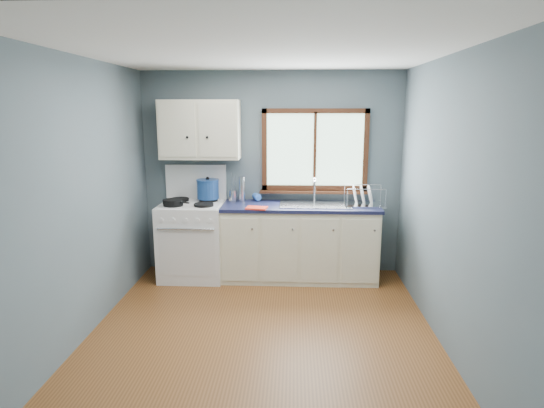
{
  "coord_description": "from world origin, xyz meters",
  "views": [
    {
      "loc": [
        0.28,
        -3.83,
        2.04
      ],
      "look_at": [
        0.05,
        0.9,
        1.05
      ],
      "focal_mm": 30.0,
      "sensor_mm": 36.0,
      "label": 1
    }
  ],
  "objects_px": {
    "skillet": "(173,201)",
    "utensil_crock": "(233,195)",
    "dish_rack": "(363,200)",
    "base_cabinets": "(299,246)",
    "stockpot": "(208,189)",
    "gas_range": "(193,238)",
    "thermos": "(242,189)",
    "sink": "(315,210)"
  },
  "relations": [
    {
      "from": "stockpot",
      "to": "dish_rack",
      "type": "bearing_deg",
      "value": -3.62
    },
    {
      "from": "sink",
      "to": "stockpot",
      "type": "xyz_separation_m",
      "value": [
        -1.31,
        0.13,
        0.22
      ]
    },
    {
      "from": "stockpot",
      "to": "utensil_crock",
      "type": "distance_m",
      "value": 0.32
    },
    {
      "from": "thermos",
      "to": "skillet",
      "type": "bearing_deg",
      "value": -157.45
    },
    {
      "from": "skillet",
      "to": "stockpot",
      "type": "bearing_deg",
      "value": 61.62
    },
    {
      "from": "thermos",
      "to": "dish_rack",
      "type": "height_order",
      "value": "thermos"
    },
    {
      "from": "skillet",
      "to": "utensil_crock",
      "type": "xyz_separation_m",
      "value": [
        0.67,
        0.35,
        0.01
      ]
    },
    {
      "from": "utensil_crock",
      "to": "thermos",
      "type": "relative_size",
      "value": 1.14
    },
    {
      "from": "sink",
      "to": "skillet",
      "type": "xyz_separation_m",
      "value": [
        -1.67,
        -0.18,
        0.12
      ]
    },
    {
      "from": "sink",
      "to": "thermos",
      "type": "relative_size",
      "value": 2.7
    },
    {
      "from": "sink",
      "to": "dish_rack",
      "type": "distance_m",
      "value": 0.59
    },
    {
      "from": "gas_range",
      "to": "utensil_crock",
      "type": "relative_size",
      "value": 3.84
    },
    {
      "from": "base_cabinets",
      "to": "dish_rack",
      "type": "relative_size",
      "value": 3.95
    },
    {
      "from": "base_cabinets",
      "to": "stockpot",
      "type": "relative_size",
      "value": 5.1
    },
    {
      "from": "gas_range",
      "to": "base_cabinets",
      "type": "bearing_deg",
      "value": 0.82
    },
    {
      "from": "gas_range",
      "to": "dish_rack",
      "type": "xyz_separation_m",
      "value": [
        2.06,
        0.03,
        0.49
      ]
    },
    {
      "from": "gas_range",
      "to": "skillet",
      "type": "bearing_deg",
      "value": -138.6
    },
    {
      "from": "skillet",
      "to": "dish_rack",
      "type": "distance_m",
      "value": 2.25
    },
    {
      "from": "sink",
      "to": "utensil_crock",
      "type": "bearing_deg",
      "value": 170.32
    },
    {
      "from": "sink",
      "to": "utensil_crock",
      "type": "relative_size",
      "value": 2.37
    },
    {
      "from": "stockpot",
      "to": "thermos",
      "type": "bearing_deg",
      "value": 1.65
    },
    {
      "from": "stockpot",
      "to": "skillet",
      "type": "bearing_deg",
      "value": -139.16
    },
    {
      "from": "skillet",
      "to": "utensil_crock",
      "type": "distance_m",
      "value": 0.75
    },
    {
      "from": "gas_range",
      "to": "skillet",
      "type": "height_order",
      "value": "gas_range"
    },
    {
      "from": "stockpot",
      "to": "thermos",
      "type": "distance_m",
      "value": 0.42
    },
    {
      "from": "gas_range",
      "to": "thermos",
      "type": "bearing_deg",
      "value": 15.15
    },
    {
      "from": "gas_range",
      "to": "dish_rack",
      "type": "distance_m",
      "value": 2.12
    },
    {
      "from": "utensil_crock",
      "to": "gas_range",
      "type": "bearing_deg",
      "value": -158.6
    },
    {
      "from": "base_cabinets",
      "to": "thermos",
      "type": "relative_size",
      "value": 5.95
    },
    {
      "from": "sink",
      "to": "utensil_crock",
      "type": "height_order",
      "value": "utensil_crock"
    },
    {
      "from": "base_cabinets",
      "to": "thermos",
      "type": "xyz_separation_m",
      "value": [
        -0.71,
        0.14,
        0.67
      ]
    },
    {
      "from": "gas_range",
      "to": "stockpot",
      "type": "xyz_separation_m",
      "value": [
        0.18,
        0.15,
        0.59
      ]
    },
    {
      "from": "gas_range",
      "to": "sink",
      "type": "distance_m",
      "value": 1.53
    },
    {
      "from": "sink",
      "to": "dish_rack",
      "type": "height_order",
      "value": "sink"
    },
    {
      "from": "stockpot",
      "to": "base_cabinets",
      "type": "bearing_deg",
      "value": -6.57
    },
    {
      "from": "skillet",
      "to": "stockpot",
      "type": "relative_size",
      "value": 1.0
    },
    {
      "from": "gas_range",
      "to": "stockpot",
      "type": "height_order",
      "value": "gas_range"
    },
    {
      "from": "dish_rack",
      "to": "gas_range",
      "type": "bearing_deg",
      "value": -178.37
    },
    {
      "from": "skillet",
      "to": "utensil_crock",
      "type": "relative_size",
      "value": 1.02
    },
    {
      "from": "skillet",
      "to": "thermos",
      "type": "distance_m",
      "value": 0.85
    },
    {
      "from": "dish_rack",
      "to": "stockpot",
      "type": "bearing_deg",
      "value": 177.19
    },
    {
      "from": "stockpot",
      "to": "utensil_crock",
      "type": "bearing_deg",
      "value": 7.52
    }
  ]
}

